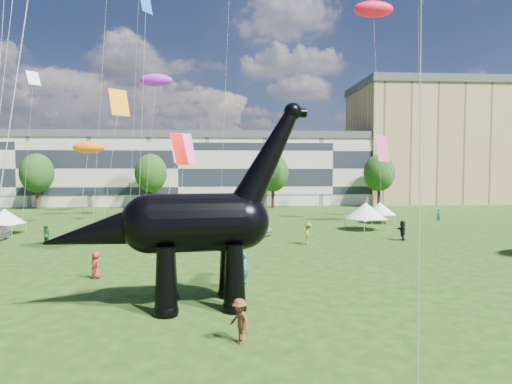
{
  "coord_description": "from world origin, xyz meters",
  "views": [
    {
      "loc": [
        0.51,
        -17.54,
        6.34
      ],
      "look_at": [
        2.2,
        8.0,
        5.0
      ],
      "focal_mm": 30.0,
      "sensor_mm": 36.0,
      "label": 1
    }
  ],
  "objects": [
    {
      "name": "ground",
      "position": [
        0.0,
        0.0,
        0.0
      ],
      "size": [
        220.0,
        220.0,
        0.0
      ],
      "primitive_type": "plane",
      "color": "#16330C",
      "rests_on": "ground"
    },
    {
      "name": "terrace_row",
      "position": [
        -8.0,
        62.0,
        6.0
      ],
      "size": [
        78.0,
        11.0,
        12.0
      ],
      "primitive_type": "cube",
      "color": "beige",
      "rests_on": "ground"
    },
    {
      "name": "apartment_block",
      "position": [
        40.0,
        65.0,
        11.0
      ],
      "size": [
        28.0,
        18.0,
        22.0
      ],
      "primitive_type": "cube",
      "color": "tan",
      "rests_on": "ground"
    },
    {
      "name": "tree_far_left",
      "position": [
        -30.0,
        53.0,
        6.29
      ],
      "size": [
        5.2,
        5.2,
        9.44
      ],
      "color": "#382314",
      "rests_on": "ground"
    },
    {
      "name": "tree_mid_left",
      "position": [
        -12.0,
        53.0,
        6.29
      ],
      "size": [
        5.2,
        5.2,
        9.44
      ],
      "color": "#382314",
      "rests_on": "ground"
    },
    {
      "name": "tree_mid_right",
      "position": [
        8.0,
        53.0,
        6.29
      ],
      "size": [
        5.2,
        5.2,
        9.44
      ],
      "color": "#382314",
      "rests_on": "ground"
    },
    {
      "name": "tree_far_right",
      "position": [
        26.0,
        53.0,
        6.29
      ],
      "size": [
        5.2,
        5.2,
        9.44
      ],
      "color": "#382314",
      "rests_on": "ground"
    },
    {
      "name": "dinosaur_sculpture",
      "position": [
        -1.35,
        2.16,
        3.73
      ],
      "size": [
        12.14,
        3.68,
        9.88
      ],
      "rotation": [
        0.0,
        0.0,
        0.11
      ],
      "color": "black",
      "rests_on": "ground"
    },
    {
      "name": "car_grey",
      "position": [
        -4.68,
        20.6,
        0.77
      ],
      "size": [
        4.92,
        2.61,
        1.54
      ],
      "primitive_type": "imported",
      "rotation": [
        0.0,
        0.0,
        1.79
      ],
      "color": "slate",
      "rests_on": "ground"
    },
    {
      "name": "car_white",
      "position": [
        2.35,
        23.66,
        0.72
      ],
      "size": [
        5.66,
        4.54,
        1.43
      ],
      "primitive_type": "imported",
      "rotation": [
        0.0,
        0.0,
        1.08
      ],
      "color": "silver",
      "rests_on": "ground"
    },
    {
      "name": "car_dark",
      "position": [
        0.3,
        20.46,
        0.76
      ],
      "size": [
        5.16,
        5.29,
        1.53
      ],
      "primitive_type": "imported",
      "rotation": [
        0.0,
        0.0,
        -0.76
      ],
      "color": "#595960",
      "rests_on": "ground"
    },
    {
      "name": "gazebo_near",
      "position": [
        14.96,
        26.31,
        2.03
      ],
      "size": [
        5.45,
        5.45,
        2.88
      ],
      "rotation": [
        0.0,
        0.0,
        0.42
      ],
      "color": "white",
      "rests_on": "ground"
    },
    {
      "name": "gazebo_far",
      "position": [
        18.54,
        31.91,
        1.73
      ],
      "size": [
        3.66,
        3.66,
        2.46
      ],
      "rotation": [
        0.0,
        0.0,
        -0.04
      ],
      "color": "white",
      "rests_on": "ground"
    },
    {
      "name": "gazebo_left",
      "position": [
        -21.31,
        25.62,
        1.75
      ],
      "size": [
        3.71,
        3.71,
        2.5
      ],
      "rotation": [
        0.0,
        0.0,
        -0.04
      ],
      "color": "white",
      "rests_on": "ground"
    },
    {
      "name": "visitors",
      "position": [
        0.85,
        16.32,
        0.87
      ],
      "size": [
        52.73,
        34.81,
        1.9
      ],
      "color": "olive",
      "rests_on": "ground"
    },
    {
      "name": "kites",
      "position": [
        -4.35,
        34.69,
        20.45
      ],
      "size": [
        63.16,
        56.44,
        31.97
      ],
      "color": "#FA1910",
      "rests_on": "ground"
    }
  ]
}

